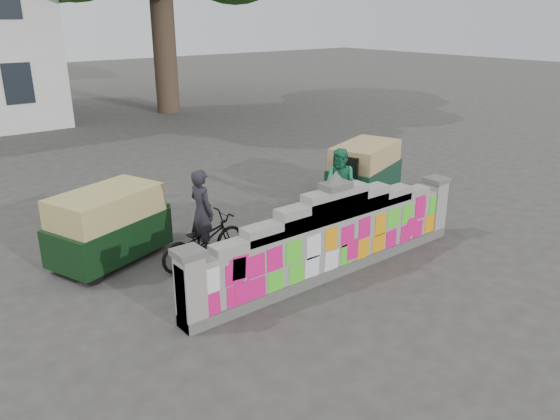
{
  "coord_description": "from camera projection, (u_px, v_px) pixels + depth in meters",
  "views": [
    {
      "loc": [
        -6.57,
        -6.66,
        4.66
      ],
      "look_at": [
        -0.47,
        1.0,
        1.1
      ],
      "focal_mm": 35.0,
      "sensor_mm": 36.0,
      "label": 1
    }
  ],
  "objects": [
    {
      "name": "cyclist_bike",
      "position": [
        203.0,
        240.0,
        10.57
      ],
      "size": [
        1.91,
        0.77,
        0.98
      ],
      "primitive_type": "imported",
      "rotation": [
        0.0,
        0.0,
        1.63
      ],
      "color": "black",
      "rests_on": "ground"
    },
    {
      "name": "ground",
      "position": [
        332.0,
        273.0,
        10.33
      ],
      "size": [
        100.0,
        100.0,
        0.0
      ],
      "primitive_type": "plane",
      "color": "#383533",
      "rests_on": "ground"
    },
    {
      "name": "parapet_wall",
      "position": [
        334.0,
        237.0,
        10.07
      ],
      "size": [
        6.48,
        0.44,
        2.01
      ],
      "color": "#4C4C49",
      "rests_on": "ground"
    },
    {
      "name": "rickshaw_right",
      "position": [
        364.0,
        170.0,
        14.3
      ],
      "size": [
        2.69,
        1.88,
        1.45
      ],
      "rotation": [
        0.0,
        0.0,
        3.47
      ],
      "color": "#103121",
      "rests_on": "ground"
    },
    {
      "name": "cyclist_rider",
      "position": [
        203.0,
        224.0,
        10.45
      ],
      "size": [
        0.44,
        0.63,
        1.67
      ],
      "primitive_type": "imported",
      "rotation": [
        0.0,
        0.0,
        1.63
      ],
      "color": "black",
      "rests_on": "ground"
    },
    {
      "name": "rickshaw_left",
      "position": [
        111.0,
        224.0,
        10.67
      ],
      "size": [
        2.69,
        1.89,
        1.45
      ],
      "rotation": [
        0.0,
        0.0,
        0.34
      ],
      "color": "black",
      "rests_on": "ground"
    },
    {
      "name": "pedestrian",
      "position": [
        341.0,
        184.0,
        12.8
      ],
      "size": [
        0.92,
        1.01,
        1.7
      ],
      "primitive_type": "imported",
      "rotation": [
        0.0,
        0.0,
        -1.16
      ],
      "color": "#227D55",
      "rests_on": "ground"
    }
  ]
}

